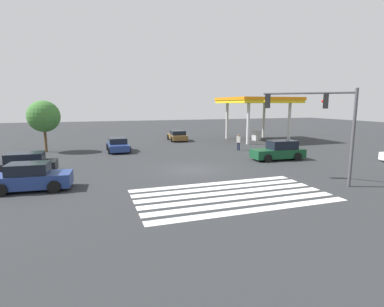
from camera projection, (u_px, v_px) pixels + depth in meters
name	position (u px, v px, depth m)	size (l,w,h in m)	color
ground_plane	(192.00, 170.00, 21.71)	(132.75, 132.75, 0.00)	#2B2D30
crosswalk_markings	(232.00, 195.00, 15.70)	(10.11, 5.35, 0.01)	silver
traffic_signal_mast	(323.00, 116.00, 17.36)	(3.75, 3.75, 5.60)	#47474C
car_0	(177.00, 136.00, 38.93)	(2.41, 4.41, 1.33)	brown
car_1	(31.00, 178.00, 16.44)	(4.26, 2.16, 1.54)	navy
car_2	(279.00, 151.00, 25.55)	(4.59, 2.13, 1.65)	#144728
car_4	(23.00, 164.00, 20.36)	(4.42, 2.18, 1.45)	black
car_6	(118.00, 145.00, 30.08)	(2.13, 4.24, 1.37)	navy
gas_station_canopy	(257.00, 102.00, 38.35)	(8.36, 8.36, 5.54)	yellow
pedestrian	(239.00, 141.00, 30.75)	(0.41, 0.41, 1.64)	#232842
tree_corner_a	(44.00, 116.00, 29.18)	(3.07, 3.07, 5.07)	brown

